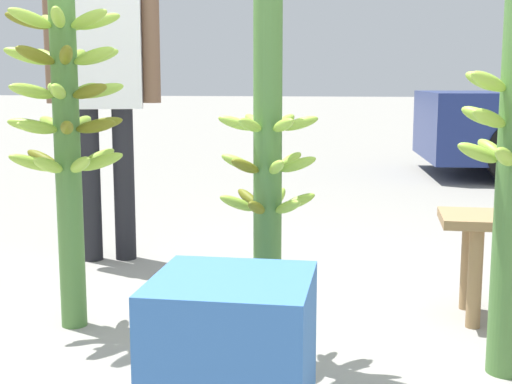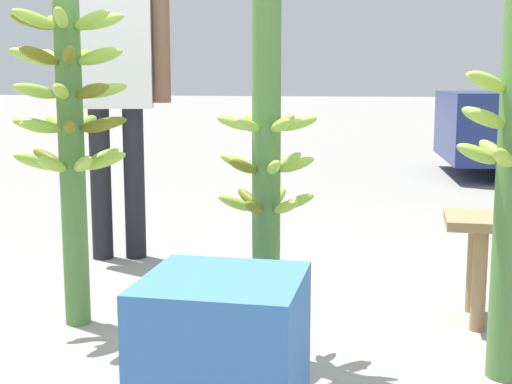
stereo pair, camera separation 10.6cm
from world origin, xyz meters
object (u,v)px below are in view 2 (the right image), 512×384
object	(u,v)px
banana_stalk_center	(267,168)
produce_crate	(223,353)
banana_stalk_left	(70,107)
vendor_person	(114,75)

from	to	relation	value
banana_stalk_center	produce_crate	bearing A→B (deg)	-92.29
banana_stalk_left	vendor_person	size ratio (longest dim) A/B	0.99
produce_crate	banana_stalk_center	bearing A→B (deg)	87.71
banana_stalk_left	vendor_person	distance (m)	1.13
banana_stalk_left	produce_crate	xyz separation A→B (m)	(0.83, -0.76, -0.68)
vendor_person	produce_crate	bearing A→B (deg)	-76.07
banana_stalk_center	vendor_person	distance (m)	1.73
produce_crate	banana_stalk_left	bearing A→B (deg)	137.32
banana_stalk_center	produce_crate	world-z (taller)	banana_stalk_center
banana_stalk_left	vendor_person	bearing A→B (deg)	103.28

